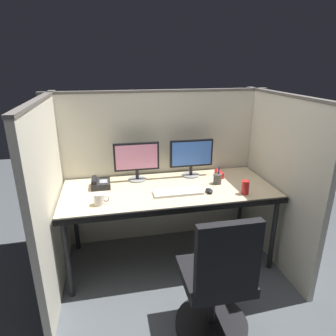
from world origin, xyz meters
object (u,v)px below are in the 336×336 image
desk (169,194)px  pen_cup (217,179)px  office_chair (216,292)px  coffee_mug (99,199)px  desk_phone (100,184)px  red_stapler (219,174)px  monitor_left (137,159)px  computer_mouse (209,191)px  soda_can (245,187)px  keyboard_main (178,192)px  monitor_right (191,155)px

desk → pen_cup: pen_cup is taller
office_chair → coffee_mug: 1.12m
desk_phone → red_stapler: desk_phone is taller
monitor_left → desk_phone: 0.41m
computer_mouse → red_stapler: (0.22, 0.35, 0.01)m
office_chair → computer_mouse: size_ratio=10.16×
desk_phone → soda_can: soda_can is taller
monitor_left → computer_mouse: size_ratio=4.48×
coffee_mug → monitor_left: bearing=52.8°
soda_can → pen_cup: bearing=119.7°
keyboard_main → coffee_mug: 0.67m
keyboard_main → desk_phone: size_ratio=2.26×
monitor_left → soda_can: monitor_left is taller
pen_cup → soda_can: bearing=-60.3°
coffee_mug → pen_cup: bearing=11.8°
desk → coffee_mug: size_ratio=15.08×
office_chair → monitor_left: bearing=102.8°
computer_mouse → coffee_mug: (-0.94, -0.05, 0.03)m
desk_phone → red_stapler: size_ratio=1.27×
coffee_mug → computer_mouse: bearing=2.8°
monitor_left → red_stapler: monitor_left is taller
desk → coffee_mug: bearing=-162.7°
desk → office_chair: 0.98m
desk → monitor_left: size_ratio=4.42×
pen_cup → desk_phone: pen_cup is taller
monitor_right → soda_can: monitor_right is taller
monitor_left → monitor_right: 0.54m
desk_phone → monitor_right: bearing=6.7°
computer_mouse → desk_phone: (-0.94, 0.32, 0.02)m
computer_mouse → red_stapler: size_ratio=0.64×
pen_cup → red_stapler: (0.08, 0.17, -0.02)m
monitor_left → monitor_right: bearing=0.4°
coffee_mug → red_stapler: bearing=18.8°
desk → monitor_right: (0.28, 0.28, 0.27)m
monitor_left → desk_phone: (-0.35, -0.10, -0.18)m
coffee_mug → soda_can: (1.24, -0.04, 0.01)m
keyboard_main → red_stapler: (0.50, 0.31, 0.02)m
computer_mouse → office_chair: bearing=-104.3°
desk_phone → red_stapler: (1.16, 0.03, -0.01)m
monitor_left → coffee_mug: (-0.35, -0.47, -0.17)m
keyboard_main → pen_cup: (0.42, 0.14, 0.04)m
red_stapler → soda_can: bearing=-80.8°
pen_cup → monitor_right: bearing=127.9°
keyboard_main → computer_mouse: computer_mouse is taller
monitor_left → red_stapler: (0.81, -0.07, -0.19)m
desk → desk_phone: size_ratio=10.00×
pen_cup → desk_phone: (-1.08, 0.14, -0.02)m
keyboard_main → monitor_left: bearing=129.4°
monitor_right → pen_cup: monitor_right is taller
monitor_left → keyboard_main: 0.53m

